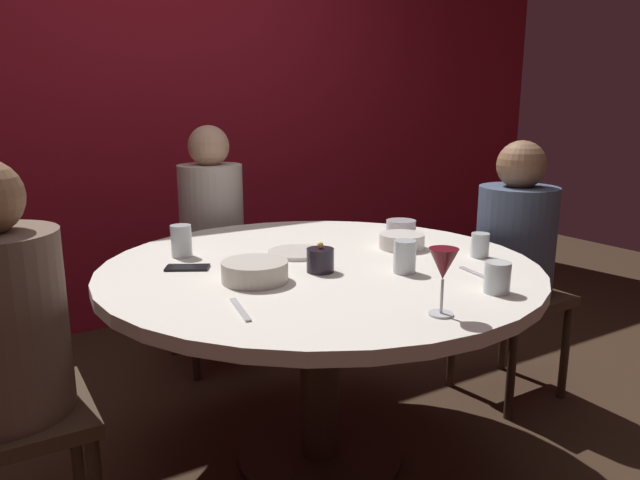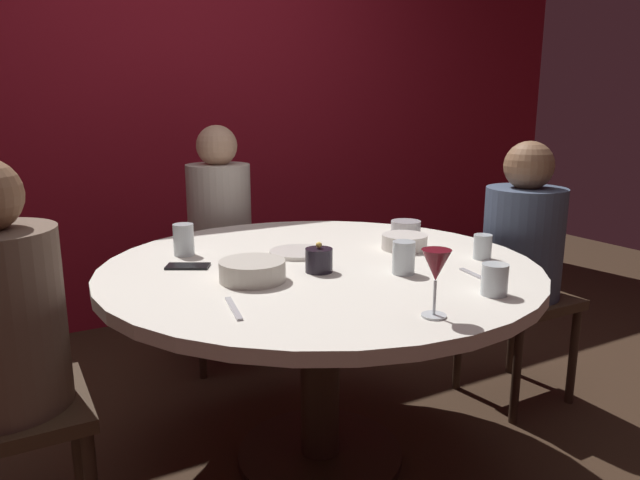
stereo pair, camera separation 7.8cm
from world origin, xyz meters
name	(u,v)px [view 1 (the left image)]	position (x,y,z in m)	size (l,w,h in m)	color
ground_plane	(320,457)	(0.00, 0.00, 0.00)	(8.00, 8.00, 0.00)	#382619
back_wall	(157,98)	(0.00, 1.79, 1.30)	(6.00, 0.10, 2.60)	maroon
dining_table	(320,300)	(0.00, 0.00, 0.61)	(1.47, 1.47, 0.74)	silver
seated_diner_back	(212,220)	(0.00, 1.00, 0.72)	(0.40, 0.40, 1.17)	#3F2D1E
seated_diner_right	(516,241)	(0.98, 0.00, 0.70)	(0.40, 0.40, 1.12)	#3F2D1E
candle_holder	(320,260)	(-0.06, -0.09, 0.78)	(0.09, 0.09, 0.10)	black
wine_glass	(443,267)	(0.00, -0.59, 0.87)	(0.08, 0.08, 0.18)	silver
dinner_plate	(297,252)	(-0.01, 0.14, 0.75)	(0.21, 0.21, 0.01)	silver
cell_phone	(187,268)	(-0.41, 0.16, 0.75)	(0.07, 0.14, 0.01)	black
bowl_serving_large	(401,227)	(0.52, 0.21, 0.77)	(0.12, 0.12, 0.06)	#B7B7BC
bowl_salad_center	(402,241)	(0.37, 0.02, 0.77)	(0.17, 0.17, 0.06)	silver
bowl_small_white	(255,271)	(-0.28, -0.08, 0.77)	(0.20, 0.20, 0.06)	beige
cup_near_candle	(405,257)	(0.17, -0.24, 0.79)	(0.07, 0.07, 0.11)	silver
cup_by_left_diner	(480,245)	(0.52, -0.23, 0.79)	(0.06, 0.06, 0.09)	silver
cup_by_right_diner	(497,277)	(0.26, -0.54, 0.79)	(0.07, 0.07, 0.09)	silver
cup_center_front	(181,241)	(-0.37, 0.33, 0.80)	(0.07, 0.07, 0.11)	silver
fork_near_plate	(478,274)	(0.35, -0.39, 0.75)	(0.02, 0.18, 0.01)	#B7B7BC
knife_near_plate	(240,309)	(-0.43, -0.29, 0.75)	(0.02, 0.18, 0.01)	#B7B7BC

